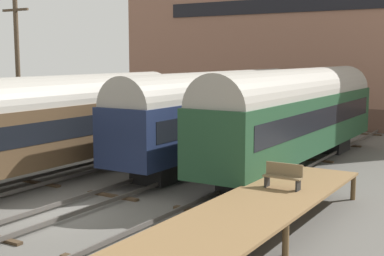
# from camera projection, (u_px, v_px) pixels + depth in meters

# --- Properties ---
(ground_plane) EXTENTS (200.00, 200.00, 0.00)m
(ground_plane) POSITION_uv_depth(u_px,v_px,m) (60.00, 215.00, 19.85)
(ground_plane) COLOR #56544F
(track_middle) EXTENTS (2.60, 60.00, 0.26)m
(track_middle) POSITION_uv_depth(u_px,v_px,m) (60.00, 211.00, 19.83)
(track_middle) COLOR #4C4742
(track_middle) RESTS_ON ground
(track_right) EXTENTS (2.60, 60.00, 0.26)m
(track_right) POSITION_uv_depth(u_px,v_px,m) (158.00, 232.00, 17.54)
(track_right) COLOR #4C4742
(track_right) RESTS_ON ground
(train_car_brown) EXTENTS (2.89, 17.90, 4.97)m
(train_car_brown) POSITION_uv_depth(u_px,v_px,m) (43.00, 122.00, 24.63)
(train_car_brown) COLOR black
(train_car_brown) RESTS_ON ground
(train_car_green) EXTENTS (2.97, 18.40, 5.24)m
(train_car_green) POSITION_uv_depth(u_px,v_px,m) (297.00, 112.00, 27.86)
(train_car_green) COLOR black
(train_car_green) RESTS_ON ground
(train_car_navy) EXTENTS (2.92, 17.07, 5.05)m
(train_car_navy) POSITION_uv_depth(u_px,v_px,m) (217.00, 111.00, 29.61)
(train_car_navy) COLOR black
(train_car_navy) RESTS_ON ground
(station_platform) EXTENTS (3.10, 15.11, 1.12)m
(station_platform) POSITION_uv_depth(u_px,v_px,m) (243.00, 215.00, 16.33)
(station_platform) COLOR brown
(station_platform) RESTS_ON ground
(bench) EXTENTS (1.40, 0.40, 0.91)m
(bench) POSITION_uv_depth(u_px,v_px,m) (283.00, 175.00, 19.22)
(bench) COLOR brown
(bench) RESTS_ON station_platform
(utility_pole) EXTENTS (1.80, 0.24, 9.30)m
(utility_pole) POSITION_uv_depth(u_px,v_px,m) (18.00, 77.00, 27.34)
(utility_pole) COLOR #473828
(utility_pole) RESTS_ON ground
(warehouse_building) EXTENTS (35.39, 11.17, 18.23)m
(warehouse_building) POSITION_uv_depth(u_px,v_px,m) (323.00, 20.00, 47.87)
(warehouse_building) COLOR brown
(warehouse_building) RESTS_ON ground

